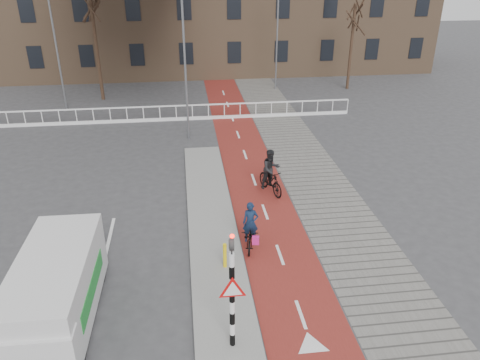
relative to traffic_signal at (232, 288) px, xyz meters
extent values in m
plane|color=#38383A|center=(0.60, 2.02, -1.99)|extent=(120.00, 120.00, 0.00)
cube|color=maroon|center=(2.10, 12.02, -1.98)|extent=(2.50, 60.00, 0.01)
cube|color=slate|center=(4.90, 12.02, -1.98)|extent=(3.00, 60.00, 0.01)
cube|color=gray|center=(-0.10, 6.02, -1.93)|extent=(1.80, 16.00, 0.12)
cylinder|color=black|center=(0.00, 0.02, -0.43)|extent=(0.14, 0.14, 2.88)
imported|color=black|center=(0.00, 0.02, 1.41)|extent=(0.13, 0.16, 0.80)
cylinder|color=#FF0C05|center=(0.00, -0.12, 1.59)|extent=(0.11, 0.02, 0.11)
cylinder|color=yellow|center=(0.13, 3.43, -1.43)|extent=(0.12, 0.12, 0.88)
imported|color=black|center=(1.15, 4.65, -1.55)|extent=(0.87, 1.72, 0.86)
imported|color=#101F3A|center=(1.15, 4.65, -0.99)|extent=(0.60, 0.45, 1.50)
cube|color=#CC1C7B|center=(1.25, 4.11, -1.38)|extent=(0.26, 0.20, 0.29)
imported|color=black|center=(2.61, 8.68, -1.42)|extent=(1.13, 1.93, 1.12)
imported|color=black|center=(2.61, 8.68, -0.86)|extent=(1.03, 0.92, 1.75)
cube|color=silver|center=(-4.70, 1.74, -0.90)|extent=(1.99, 4.78, 1.90)
cube|color=#1E8D31|center=(-5.66, 1.74, -1.00)|extent=(0.08, 3.04, 0.55)
cube|color=#1E8D31|center=(-3.74, 1.74, -1.00)|extent=(0.08, 3.04, 0.55)
cube|color=black|center=(-4.70, -0.28, -0.50)|extent=(1.71, 0.08, 0.90)
cylinder|color=black|center=(-5.54, 0.14, -1.66)|extent=(0.25, 0.67, 0.66)
cylinder|color=black|center=(-3.92, 0.11, -1.66)|extent=(0.25, 0.67, 0.66)
cylinder|color=black|center=(-5.48, 3.37, -1.66)|extent=(0.25, 0.67, 0.66)
cylinder|color=black|center=(-3.86, 3.34, -1.66)|extent=(0.25, 0.67, 0.66)
cube|color=silver|center=(-4.40, 19.02, -1.04)|extent=(28.00, 0.08, 0.08)
cube|color=silver|center=(-4.40, 19.02, -1.89)|extent=(28.00, 0.10, 0.20)
cylinder|color=black|center=(-6.59, 24.41, 1.60)|extent=(0.24, 0.24, 7.18)
cylinder|color=black|center=(11.68, 25.07, 1.11)|extent=(0.22, 0.22, 6.19)
cylinder|color=slate|center=(-0.73, 15.72, 2.30)|extent=(0.12, 0.12, 8.58)
cylinder|color=slate|center=(-8.70, 22.33, 1.90)|extent=(0.12, 0.12, 7.78)
cylinder|color=slate|center=(6.18, 25.71, 1.85)|extent=(0.12, 0.12, 7.69)
camera|label=1|loc=(-0.95, -9.12, 7.42)|focal=35.00mm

